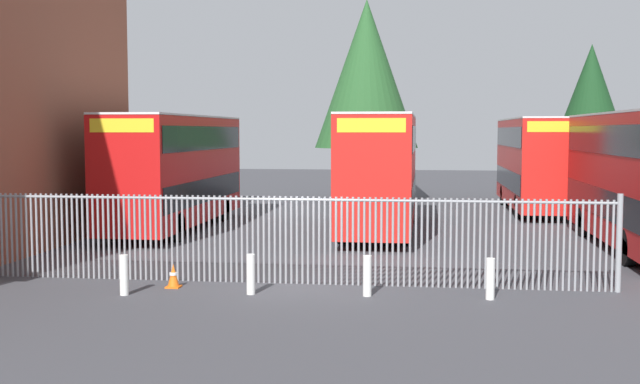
{
  "coord_description": "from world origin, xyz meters",
  "views": [
    {
      "loc": [
        3.06,
        -19.11,
        3.82
      ],
      "look_at": [
        0.0,
        4.0,
        2.0
      ],
      "focal_mm": 43.89,
      "sensor_mm": 36.0,
      "label": 1
    }
  ],
  "objects": [
    {
      "name": "tree_short_side",
      "position": [
        -0.0,
        22.93,
        6.86
      ],
      "size": [
        5.52,
        5.52,
        10.81
      ],
      "color": "#4C3823",
      "rests_on": "ground"
    },
    {
      "name": "tree_tall_back",
      "position": [
        13.02,
        29.89,
        5.67
      ],
      "size": [
        4.68,
        4.68,
        9.02
      ],
      "color": "#4C3823",
      "rests_on": "ground"
    },
    {
      "name": "double_decker_bus_far_back",
      "position": [
        8.31,
        19.08,
        2.42
      ],
      "size": [
        2.54,
        10.81,
        4.42
      ],
      "color": "red",
      "rests_on": "ground"
    },
    {
      "name": "bollard_center_front",
      "position": [
        -0.92,
        -1.4,
        0.47
      ],
      "size": [
        0.2,
        0.2,
        0.95
      ],
      "primitive_type": "cylinder",
      "color": "silver",
      "rests_on": "ground"
    },
    {
      "name": "double_decker_bus_behind_fence_left",
      "position": [
        1.46,
        10.43,
        2.42
      ],
      "size": [
        2.54,
        10.81,
        4.42
      ],
      "color": "red",
      "rests_on": "ground"
    },
    {
      "name": "bollard_near_right",
      "position": [
        1.8,
        -1.24,
        0.47
      ],
      "size": [
        0.2,
        0.2,
        0.95
      ],
      "primitive_type": "cylinder",
      "color": "silver",
      "rests_on": "ground"
    },
    {
      "name": "bollard_near_left",
      "position": [
        -3.83,
        -1.88,
        0.47
      ],
      "size": [
        0.2,
        0.2,
        0.95
      ],
      "primitive_type": "cylinder",
      "color": "silver",
      "rests_on": "ground"
    },
    {
      "name": "double_decker_bus_near_gate",
      "position": [
        9.95,
        7.13,
        2.42
      ],
      "size": [
        2.54,
        10.81,
        4.42
      ],
      "color": "red",
      "rests_on": "ground"
    },
    {
      "name": "tree_mid_row",
      "position": [
        -0.05,
        24.07,
        6.2
      ],
      "size": [
        4.57,
        4.57,
        9.48
      ],
      "color": "#4C3823",
      "rests_on": "ground"
    },
    {
      "name": "double_decker_bus_behind_fence_right",
      "position": [
        -6.46,
        10.13,
        2.42
      ],
      "size": [
        2.54,
        10.81,
        4.42
      ],
      "color": "red",
      "rests_on": "ground"
    },
    {
      "name": "bollard_far_right",
      "position": [
        4.6,
        -1.24,
        0.47
      ],
      "size": [
        0.2,
        0.2,
        0.95
      ],
      "primitive_type": "cylinder",
      "color": "silver",
      "rests_on": "ground"
    },
    {
      "name": "palisade_fence",
      "position": [
        -0.26,
        0.0,
        1.18
      ],
      "size": [
        16.02,
        0.14,
        2.35
      ],
      "color": "gray",
      "rests_on": "ground"
    },
    {
      "name": "traffic_cone_mid_forecourt",
      "position": [
        -2.97,
        -0.87,
        0.29
      ],
      "size": [
        0.34,
        0.34,
        0.59
      ],
      "color": "orange",
      "rests_on": "ground"
    },
    {
      "name": "ground_plane",
      "position": [
        0.0,
        8.0,
        0.0
      ],
      "size": [
        100.0,
        100.0,
        0.0
      ],
      "primitive_type": "plane",
      "color": "#3D3D42"
    }
  ]
}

